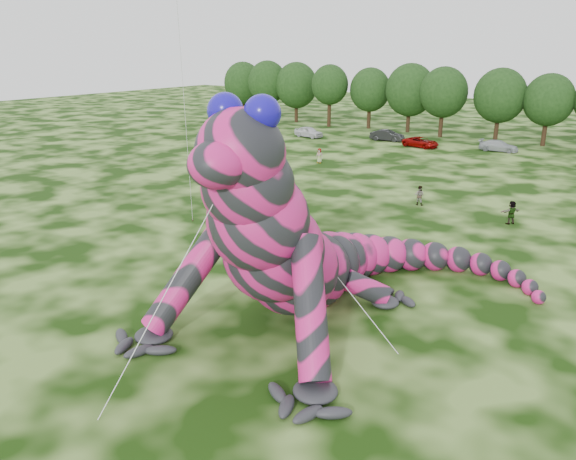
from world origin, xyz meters
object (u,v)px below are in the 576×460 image
(car_0, at_px, (309,132))
(car_2, at_px, (421,142))
(car_1, at_px, (387,135))
(car_3, at_px, (499,146))
(tree_0, at_px, (243,90))
(spectator_1, at_px, (419,195))
(tree_1, at_px, (268,91))
(tree_5, at_px, (410,98))
(tree_8, at_px, (547,110))
(tree_2, at_px, (296,92))
(tree_6, at_px, (443,102))
(tree_4, at_px, (370,98))
(tree_7, at_px, (499,105))
(tree_3, at_px, (330,96))
(spectator_4, at_px, (319,156))
(spectator_5, at_px, (511,212))
(inflatable_gecko, at_px, (309,201))

(car_0, relative_size, car_2, 0.94)
(car_1, xyz_separation_m, car_3, (14.37, 0.44, -0.08))
(tree_0, distance_m, spectator_1, 61.15)
(tree_0, height_order, tree_1, tree_1)
(tree_0, relative_size, tree_5, 0.97)
(tree_8, relative_size, car_1, 2.01)
(tree_2, xyz_separation_m, tree_8, (38.80, -1.78, -0.35))
(car_2, bearing_deg, tree_8, -40.47)
(tree_6, distance_m, spectator_1, 37.00)
(tree_4, bearing_deg, tree_7, -5.57)
(tree_6, xyz_separation_m, tree_8, (13.34, 0.30, -0.27))
(car_1, bearing_deg, tree_1, 67.40)
(tree_8, xyz_separation_m, car_1, (-17.95, -7.68, -3.74))
(tree_3, xyz_separation_m, tree_8, (31.50, -0.08, -0.25))
(tree_4, relative_size, tree_7, 0.96)
(tree_8, relative_size, spectator_4, 5.69)
(car_0, distance_m, spectator_1, 35.72)
(tree_2, xyz_separation_m, spectator_5, (43.79, -38.22, -3.98))
(tree_2, bearing_deg, spectator_1, -45.53)
(tree_4, bearing_deg, tree_8, -3.89)
(tree_1, distance_m, tree_7, 38.29)
(tree_0, relative_size, car_3, 2.10)
(tree_3, distance_m, spectator_4, 29.27)
(tree_0, distance_m, car_0, 25.97)
(tree_0, bearing_deg, tree_1, -10.79)
(tree_0, height_order, car_0, tree_0)
(tree_7, distance_m, car_1, 14.78)
(car_1, height_order, spectator_1, spectator_1)
(inflatable_gecko, bearing_deg, tree_5, 105.31)
(car_2, relative_size, spectator_5, 2.71)
(tree_8, bearing_deg, car_2, -141.49)
(tree_8, bearing_deg, inflatable_gecko, -89.89)
(tree_6, bearing_deg, car_3, -35.38)
(inflatable_gecko, bearing_deg, spectator_5, 72.57)
(inflatable_gecko, xyz_separation_m, tree_4, (-25.53, 57.34, -0.72))
(tree_8, distance_m, spectator_4, 31.18)
(tree_5, height_order, spectator_1, tree_5)
(tree_2, bearing_deg, tree_5, -0.94)
(tree_6, distance_m, car_0, 18.76)
(tree_4, bearing_deg, tree_3, -164.86)
(tree_2, xyz_separation_m, car_1, (20.85, -9.45, -4.09))
(tree_6, relative_size, car_3, 2.09)
(inflatable_gecko, xyz_separation_m, spectator_5, (4.89, 19.17, -4.40))
(tree_4, bearing_deg, tree_6, -9.53)
(tree_6, height_order, car_0, tree_6)
(car_2, xyz_separation_m, spectator_1, (10.07, -25.55, 0.15))
(tree_6, height_order, tree_8, tree_6)
(tree_6, bearing_deg, car_1, -122.02)
(tree_6, distance_m, spectator_4, 25.79)
(inflatable_gecko, height_order, tree_7, inflatable_gecko)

